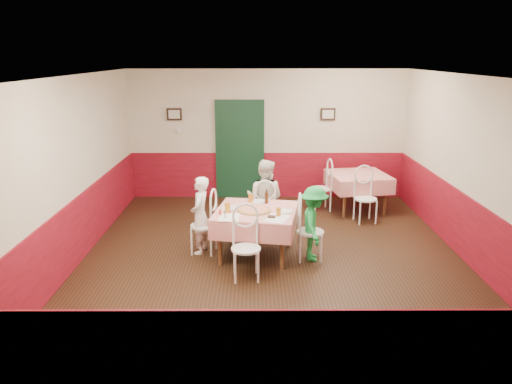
{
  "coord_description": "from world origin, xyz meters",
  "views": [
    {
      "loc": [
        -0.29,
        -7.3,
        3.1
      ],
      "look_at": [
        -0.26,
        0.08,
        1.05
      ],
      "focal_mm": 35.0,
      "sensor_mm": 36.0,
      "label": 1
    }
  ],
  "objects_px": {
    "chair_left": "(204,226)",
    "chair_second_b": "(366,199)",
    "chair_second_a": "(321,189)",
    "glass_a": "(228,208)",
    "beer_bottle": "(266,197)",
    "diner_left": "(200,215)",
    "chair_right": "(310,232)",
    "diner_right": "(314,224)",
    "wallet": "(271,217)",
    "second_table": "(358,192)",
    "diner_far": "(265,198)",
    "chair_far": "(264,212)",
    "pizza": "(254,210)",
    "chair_near": "(246,249)",
    "glass_b": "(279,212)",
    "glass_c": "(251,198)",
    "main_table": "(256,233)"
  },
  "relations": [
    {
      "from": "chair_left",
      "to": "chair_second_b",
      "type": "xyz_separation_m",
      "value": [
        2.92,
        1.51,
        0.0
      ]
    },
    {
      "from": "chair_second_a",
      "to": "glass_a",
      "type": "height_order",
      "value": "glass_a"
    },
    {
      "from": "beer_bottle",
      "to": "diner_left",
      "type": "xyz_separation_m",
      "value": [
        -1.06,
        -0.21,
        -0.24
      ]
    },
    {
      "from": "chair_right",
      "to": "diner_right",
      "type": "distance_m",
      "value": 0.15
    },
    {
      "from": "glass_a",
      "to": "wallet",
      "type": "xyz_separation_m",
      "value": [
        0.66,
        -0.22,
        -0.07
      ]
    },
    {
      "from": "second_table",
      "to": "chair_second_b",
      "type": "distance_m",
      "value": 0.75
    },
    {
      "from": "diner_far",
      "to": "diner_left",
      "type": "bearing_deg",
      "value": 55.63
    },
    {
      "from": "chair_far",
      "to": "second_table",
      "type": "bearing_deg",
      "value": -143.9
    },
    {
      "from": "pizza",
      "to": "diner_left",
      "type": "bearing_deg",
      "value": 166.71
    },
    {
      "from": "chair_near",
      "to": "beer_bottle",
      "type": "bearing_deg",
      "value": 71.23
    },
    {
      "from": "chair_left",
      "to": "diner_far",
      "type": "distance_m",
      "value": 1.26
    },
    {
      "from": "glass_b",
      "to": "diner_right",
      "type": "xyz_separation_m",
      "value": [
        0.55,
        0.15,
        -0.24
      ]
    },
    {
      "from": "chair_second_a",
      "to": "diner_left",
      "type": "bearing_deg",
      "value": -53.5
    },
    {
      "from": "chair_far",
      "to": "glass_c",
      "type": "height_order",
      "value": "chair_far"
    },
    {
      "from": "main_table",
      "to": "diner_far",
      "type": "height_order",
      "value": "diner_far"
    },
    {
      "from": "pizza",
      "to": "glass_c",
      "type": "height_order",
      "value": "glass_c"
    },
    {
      "from": "chair_far",
      "to": "diner_left",
      "type": "distance_m",
      "value": 1.25
    },
    {
      "from": "chair_near",
      "to": "diner_right",
      "type": "xyz_separation_m",
      "value": [
        1.03,
        0.68,
        0.14
      ]
    },
    {
      "from": "glass_b",
      "to": "main_table",
      "type": "bearing_deg",
      "value": 138.18
    },
    {
      "from": "glass_c",
      "to": "beer_bottle",
      "type": "relative_size",
      "value": 0.66
    },
    {
      "from": "wallet",
      "to": "diner_right",
      "type": "relative_size",
      "value": 0.09
    },
    {
      "from": "chair_second_b",
      "to": "chair_far",
      "type": "bearing_deg",
      "value": -166.06
    },
    {
      "from": "main_table",
      "to": "diner_right",
      "type": "height_order",
      "value": "diner_right"
    },
    {
      "from": "second_table",
      "to": "diner_right",
      "type": "height_order",
      "value": "diner_right"
    },
    {
      "from": "glass_a",
      "to": "pizza",
      "type": "bearing_deg",
      "value": 13.75
    },
    {
      "from": "chair_far",
      "to": "glass_b",
      "type": "bearing_deg",
      "value": 96.7
    },
    {
      "from": "diner_right",
      "to": "wallet",
      "type": "bearing_deg",
      "value": 110.51
    },
    {
      "from": "chair_left",
      "to": "beer_bottle",
      "type": "height_order",
      "value": "beer_bottle"
    },
    {
      "from": "diner_right",
      "to": "diner_left",
      "type": "bearing_deg",
      "value": 82.72
    },
    {
      "from": "chair_right",
      "to": "chair_near",
      "type": "xyz_separation_m",
      "value": [
        -0.98,
        -0.69,
        0.0
      ]
    },
    {
      "from": "second_table",
      "to": "chair_second_a",
      "type": "height_order",
      "value": "chair_second_a"
    },
    {
      "from": "beer_bottle",
      "to": "diner_left",
      "type": "bearing_deg",
      "value": -168.99
    },
    {
      "from": "diner_right",
      "to": "chair_left",
      "type": "bearing_deg",
      "value": 82.72
    },
    {
      "from": "chair_left",
      "to": "chair_second_a",
      "type": "relative_size",
      "value": 1.0
    },
    {
      "from": "second_table",
      "to": "chair_second_a",
      "type": "bearing_deg",
      "value": 180.0
    },
    {
      "from": "main_table",
      "to": "chair_right",
      "type": "distance_m",
      "value": 0.85
    },
    {
      "from": "pizza",
      "to": "wallet",
      "type": "distance_m",
      "value": 0.41
    },
    {
      "from": "diner_left",
      "to": "main_table",
      "type": "bearing_deg",
      "value": 88.49
    },
    {
      "from": "chair_second_a",
      "to": "diner_right",
      "type": "bearing_deg",
      "value": -18.81
    },
    {
      "from": "chair_far",
      "to": "chair_near",
      "type": "distance_m",
      "value": 1.7
    },
    {
      "from": "chair_second_b",
      "to": "glass_b",
      "type": "height_order",
      "value": "chair_second_b"
    },
    {
      "from": "main_table",
      "to": "chair_near",
      "type": "height_order",
      "value": "chair_near"
    },
    {
      "from": "chair_near",
      "to": "glass_c",
      "type": "relative_size",
      "value": 6.48
    },
    {
      "from": "chair_second_b",
      "to": "pizza",
      "type": "relative_size",
      "value": 1.81
    },
    {
      "from": "chair_left",
      "to": "chair_far",
      "type": "xyz_separation_m",
      "value": [
        0.98,
        0.69,
        0.0
      ]
    },
    {
      "from": "main_table",
      "to": "diner_left",
      "type": "bearing_deg",
      "value": 170.21
    },
    {
      "from": "chair_right",
      "to": "chair_near",
      "type": "relative_size",
      "value": 1.0
    },
    {
      "from": "chair_left",
      "to": "chair_far",
      "type": "distance_m",
      "value": 1.2
    },
    {
      "from": "pizza",
      "to": "glass_a",
      "type": "height_order",
      "value": "glass_a"
    },
    {
      "from": "glass_a",
      "to": "glass_c",
      "type": "distance_m",
      "value": 0.67
    }
  ]
}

